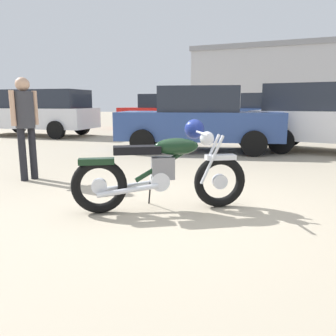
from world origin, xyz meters
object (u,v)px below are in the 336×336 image
Objects in this scene: silver_sedan_mid at (163,112)px; dark_sedan_left at (268,113)px; bystander at (25,118)px; white_estate_far at (37,111)px; vintage_motorcycle at (165,169)px; blue_hatchback_right at (199,119)px.

silver_sedan_mid is 4.88m from dark_sedan_left.
bystander is 0.39× the size of silver_sedan_mid.
white_estate_far reaches higher than dark_sedan_left.
silver_sedan_mid is 0.96× the size of dark_sedan_left.
bystander is at bearing 135.90° from vintage_motorcycle.
white_estate_far is (-3.46, -4.78, 0.10)m from silver_sedan_mid.
blue_hatchback_right is 7.62m from silver_sedan_mid.
silver_sedan_mid is at bearing 81.49° from vintage_motorcycle.
silver_sedan_mid reaches higher than vintage_motorcycle.
dark_sedan_left is at bearing -86.60° from bystander.
white_estate_far is at bearing -31.45° from bystander.
blue_hatchback_right is at bearing 71.14° from vintage_motorcycle.
dark_sedan_left is (0.62, 11.71, 0.34)m from vintage_motorcycle.
bystander is 11.26m from silver_sedan_mid.
white_estate_far is at bearing 152.53° from blue_hatchback_right.
blue_hatchback_right is at bearing 160.75° from white_estate_far.
vintage_motorcycle is 12.65m from silver_sedan_mid.
vintage_motorcycle is at bearing -83.54° from dark_sedan_left.
white_estate_far is at bearing -141.70° from dark_sedan_left.
dark_sedan_left is at bearing 66.54° from blue_hatchback_right.
white_estate_far is (-8.34, -4.59, 0.10)m from dark_sedan_left.
white_estate_far is (-7.72, 7.13, 0.45)m from vintage_motorcycle.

